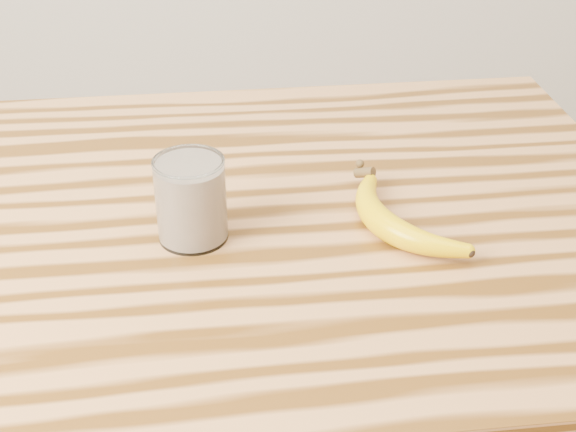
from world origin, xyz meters
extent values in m
cube|color=#AD723F|center=(0.00, 0.00, 0.88)|extent=(1.20, 0.80, 0.04)
cylinder|color=brown|center=(0.54, 0.34, 0.43)|extent=(0.06, 0.06, 0.86)
cylinder|color=white|center=(-0.01, -0.05, 0.95)|extent=(0.09, 0.09, 0.11)
torus|color=white|center=(-0.01, -0.05, 1.01)|extent=(0.09, 0.09, 0.00)
cylinder|color=#F7E3C5|center=(-0.01, -0.05, 0.95)|extent=(0.08, 0.08, 0.09)
camera|label=1|loc=(0.01, -0.89, 1.44)|focal=50.00mm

